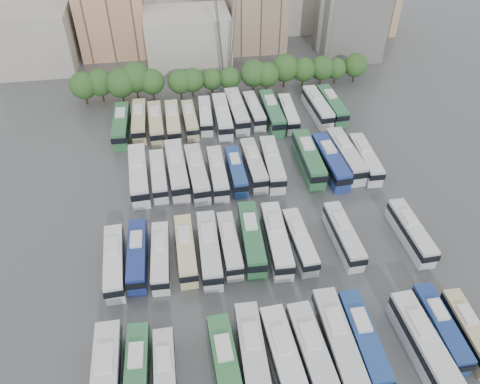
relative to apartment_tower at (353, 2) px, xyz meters
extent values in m
plane|color=#424447|center=(-34.00, -58.00, -13.00)|extent=(220.00, 220.00, 0.00)
cylinder|color=black|center=(-63.38, -15.98, -11.81)|extent=(0.36, 0.36, 2.38)
sphere|color=#234C1E|center=(-63.38, -15.98, -8.58)|extent=(5.71, 5.71, 5.71)
cylinder|color=black|center=(-59.97, -15.25, -11.80)|extent=(0.36, 0.36, 2.39)
sphere|color=#234C1E|center=(-59.97, -15.25, -8.56)|extent=(5.74, 5.74, 5.74)
cylinder|color=black|center=(-55.63, -16.75, -11.74)|extent=(0.36, 0.36, 2.53)
sphere|color=#234C1E|center=(-55.63, -16.75, -8.31)|extent=(6.06, 6.06, 6.06)
cylinder|color=black|center=(-52.61, -15.17, -11.65)|extent=(0.36, 0.36, 2.70)
sphere|color=#234C1E|center=(-52.61, -15.17, -7.98)|extent=(6.49, 6.49, 6.49)
cylinder|color=black|center=(-49.16, -16.18, -11.86)|extent=(0.36, 0.36, 2.27)
sphere|color=#234C1E|center=(-49.16, -16.18, -8.78)|extent=(5.45, 5.45, 5.45)
cylinder|color=black|center=(-43.18, -16.68, -11.91)|extent=(0.36, 0.36, 2.19)
sphere|color=#234C1E|center=(-43.18, -16.68, -8.94)|extent=(5.25, 5.25, 5.25)
cylinder|color=black|center=(-40.57, -16.40, -11.92)|extent=(0.36, 0.36, 2.16)
sphere|color=#234C1E|center=(-40.57, -16.40, -8.99)|extent=(5.18, 5.18, 5.18)
cylinder|color=black|center=(-36.25, -15.81, -12.03)|extent=(0.36, 0.36, 1.94)
sphere|color=#234C1E|center=(-36.25, -15.81, -9.40)|extent=(4.66, 4.66, 4.66)
cylinder|color=black|center=(-32.36, -16.10, -12.00)|extent=(0.36, 0.36, 2.00)
sphere|color=#234C1E|center=(-32.36, -16.10, -9.29)|extent=(4.79, 4.79, 4.79)
cylinder|color=black|center=(-27.12, -16.26, -11.79)|extent=(0.36, 0.36, 2.43)
sphere|color=#234C1E|center=(-27.12, -16.26, -8.50)|extent=(5.82, 5.82, 5.82)
cylinder|color=black|center=(-24.23, -16.83, -11.86)|extent=(0.36, 0.36, 2.28)
sphere|color=#234C1E|center=(-24.23, -16.83, -8.77)|extent=(5.47, 5.47, 5.47)
cylinder|color=black|center=(-19.86, -15.18, -11.74)|extent=(0.36, 0.36, 2.53)
sphere|color=#234C1E|center=(-19.86, -15.18, -8.31)|extent=(6.06, 6.06, 6.06)
cylinder|color=black|center=(-15.61, -15.48, -11.89)|extent=(0.36, 0.36, 2.21)
sphere|color=#234C1E|center=(-15.61, -15.48, -8.89)|extent=(5.31, 5.31, 5.31)
cylinder|color=black|center=(-11.39, -15.41, -11.89)|extent=(0.36, 0.36, 2.23)
sphere|color=#234C1E|center=(-11.39, -15.41, -8.86)|extent=(5.35, 5.35, 5.35)
cylinder|color=black|center=(-7.93, -15.16, -12.02)|extent=(0.36, 0.36, 1.97)
sphere|color=#234C1E|center=(-7.93, -15.16, -9.35)|extent=(4.72, 4.72, 4.72)
cylinder|color=black|center=(-3.44, -15.25, -11.89)|extent=(0.36, 0.36, 2.21)
sphere|color=#234C1E|center=(-3.44, -15.25, -8.89)|extent=(5.31, 5.31, 5.31)
cube|color=#9E998E|center=(-76.00, 4.00, -6.00)|extent=(18.00, 14.00, 14.00)
cube|color=tan|center=(-58.00, 10.00, -4.00)|extent=(16.00, 12.00, 18.00)
cube|color=#ADA89E|center=(-40.00, 2.00, -7.00)|extent=(20.00, 14.00, 12.00)
cube|color=gray|center=(-22.00, 8.00, -5.00)|extent=(14.00, 12.00, 16.00)
cube|color=tan|center=(-72.00, 20.00, -5.00)|extent=(16.00, 14.00, 16.00)
cube|color=#A39E93|center=(-14.00, 20.00, -6.00)|extent=(18.00, 14.00, 14.00)
cube|color=tan|center=(10.00, 14.00, -7.00)|extent=(14.00, 12.00, 12.00)
cube|color=gray|center=(-48.00, 16.00, -8.00)|extent=(12.00, 10.00, 10.00)
cube|color=silver|center=(0.00, 0.00, 0.00)|extent=(14.00, 14.00, 26.00)
cylinder|color=slate|center=(-34.00, -10.00, 4.00)|extent=(2.90, 2.91, 33.83)
cylinder|color=slate|center=(-34.00, -6.00, 4.00)|extent=(2.90, 2.91, 33.83)
cylinder|color=slate|center=(-30.00, -10.00, 4.00)|extent=(2.90, 2.91, 33.83)
cube|color=silver|center=(-55.38, -81.65, -11.11)|extent=(2.91, 13.34, 3.77)
cube|color=black|center=(-55.38, -81.82, -10.39)|extent=(3.04, 13.54, 1.11)
cube|color=silver|center=(-55.37, -79.99, -8.98)|extent=(1.91, 3.56, 0.49)
cube|color=#307043|center=(-52.11, -81.22, -11.36)|extent=(2.90, 11.65, 3.28)
cube|color=black|center=(-52.12, -81.37, -10.74)|extent=(3.03, 11.83, 0.96)
cube|color=silver|center=(-52.05, -79.78, -9.51)|extent=(1.76, 3.14, 0.42)
cube|color=silver|center=(-49.03, -81.97, -11.46)|extent=(2.32, 10.89, 3.09)
cube|color=black|center=(-49.03, -82.10, -10.87)|extent=(2.43, 11.05, 0.91)
cube|color=silver|center=(-49.03, -80.61, -9.71)|extent=(1.54, 2.90, 0.40)
cube|color=#30723F|center=(-42.25, -82.08, -11.26)|extent=(3.02, 12.34, 3.47)
cube|color=black|center=(-42.24, -82.23, -10.60)|extent=(3.15, 12.53, 1.02)
cube|color=silver|center=(-42.30, -80.55, -9.30)|extent=(1.85, 3.33, 0.45)
cube|color=silver|center=(-39.05, -81.25, -11.19)|extent=(3.15, 12.88, 3.63)
cube|color=black|center=(-39.05, -81.41, -10.49)|extent=(3.28, 13.08, 1.07)
cube|color=silver|center=(-38.99, -79.65, -9.14)|extent=(1.93, 3.47, 0.47)
cube|color=silver|center=(-35.57, -82.48, -11.13)|extent=(3.40, 13.29, 3.73)
cube|color=black|center=(-35.57, -82.64, -10.42)|extent=(3.54, 13.49, 1.10)
cube|color=silver|center=(-35.65, -80.83, -9.03)|extent=(2.03, 3.60, 0.48)
cube|color=silver|center=(-32.26, -82.44, -11.14)|extent=(3.37, 13.22, 3.71)
cube|color=black|center=(-32.25, -82.61, -10.43)|extent=(3.51, 13.42, 1.09)
cube|color=silver|center=(-32.33, -80.81, -9.04)|extent=(2.01, 3.58, 0.48)
cube|color=silver|center=(-28.85, -80.92, -11.14)|extent=(2.87, 13.14, 3.72)
cube|color=black|center=(-28.85, -81.09, -10.43)|extent=(3.01, 13.34, 1.09)
cube|color=silver|center=(-28.84, -79.28, -9.04)|extent=(1.88, 3.51, 0.48)
cube|color=navy|center=(-25.78, -81.06, -11.27)|extent=(2.83, 12.24, 3.45)
cube|color=black|center=(-25.78, -81.21, -10.61)|extent=(2.95, 12.42, 1.02)
cube|color=silver|center=(-25.75, -79.53, -9.32)|extent=(1.79, 3.28, 0.45)
cube|color=silver|center=(-19.09, -82.82, -11.16)|extent=(3.24, 13.06, 3.67)
cube|color=black|center=(-19.09, -82.98, -10.46)|extent=(3.38, 13.26, 1.08)
cube|color=silver|center=(-19.15, -81.20, -9.09)|extent=(1.97, 3.52, 0.48)
cube|color=navy|center=(-15.88, -80.81, -11.41)|extent=(2.45, 11.24, 3.18)
cube|color=black|center=(-15.88, -80.95, -10.80)|extent=(2.57, 11.41, 0.94)
cube|color=silver|center=(-15.87, -79.40, -9.61)|extent=(1.61, 3.00, 0.41)
cube|color=#C7B889|center=(-12.66, -81.82, -11.50)|extent=(2.53, 10.66, 3.01)
cube|color=black|center=(-12.66, -81.95, -10.92)|extent=(2.64, 10.83, 0.88)
cube|color=silver|center=(-12.62, -80.49, -9.80)|extent=(1.57, 2.87, 0.39)
cube|color=silver|center=(-55.32, -64.09, -11.33)|extent=(2.97, 11.85, 3.33)
cube|color=black|center=(-55.31, -64.24, -10.70)|extent=(3.10, 12.03, 0.98)
cube|color=silver|center=(-55.38, -62.62, -9.45)|extent=(1.79, 3.20, 0.43)
cube|color=navy|center=(-52.20, -63.24, -11.36)|extent=(2.70, 11.64, 3.28)
cube|color=black|center=(-52.21, -63.39, -10.73)|extent=(2.81, 11.82, 0.97)
cube|color=silver|center=(-52.18, -61.80, -9.50)|extent=(1.70, 3.12, 0.43)
cube|color=silver|center=(-49.01, -64.00, -11.43)|extent=(2.75, 11.18, 3.15)
cube|color=black|center=(-49.01, -64.13, -10.83)|extent=(2.86, 11.35, 0.93)
cube|color=silver|center=(-48.96, -62.61, -9.65)|extent=(1.68, 3.01, 0.41)
cube|color=beige|center=(-45.44, -63.27, -11.38)|extent=(2.52, 11.48, 3.25)
cube|color=black|center=(-45.44, -63.41, -10.76)|extent=(2.64, 11.65, 0.95)
cube|color=silver|center=(-45.45, -61.84, -9.54)|extent=(1.65, 3.07, 0.42)
cube|color=silver|center=(-42.16, -63.84, -11.24)|extent=(2.89, 12.48, 3.52)
cube|color=black|center=(-42.17, -63.99, -10.57)|extent=(3.01, 12.67, 1.04)
cube|color=silver|center=(-42.13, -62.29, -9.25)|extent=(1.83, 3.35, 0.46)
cube|color=silver|center=(-39.18, -63.23, -11.44)|extent=(2.38, 10.99, 3.11)
cube|color=black|center=(-39.18, -63.37, -10.85)|extent=(2.49, 11.15, 0.92)
cube|color=silver|center=(-39.18, -61.86, -9.69)|extent=(1.57, 2.93, 0.40)
cube|color=#2D6940|center=(-35.87, -62.67, -11.23)|extent=(3.23, 12.57, 3.53)
cube|color=black|center=(-35.88, -62.82, -10.56)|extent=(3.36, 12.77, 1.04)
cube|color=silver|center=(-35.80, -61.11, -9.24)|extent=(1.92, 3.40, 0.46)
cube|color=silver|center=(-32.37, -63.55, -11.21)|extent=(3.19, 12.75, 3.58)
cube|color=black|center=(-32.38, -63.71, -10.52)|extent=(3.32, 12.94, 1.05)
cube|color=silver|center=(-32.31, -61.97, -9.18)|extent=(1.93, 3.44, 0.46)
cube|color=silver|center=(-29.06, -64.16, -11.44)|extent=(2.77, 11.12, 3.13)
cube|color=black|center=(-29.05, -64.29, -10.84)|extent=(2.89, 11.29, 0.92)
cube|color=silver|center=(-29.11, -62.78, -9.67)|extent=(1.68, 3.00, 0.40)
cube|color=silver|center=(-22.48, -64.12, -11.36)|extent=(2.77, 11.63, 3.28)
cube|color=black|center=(-22.47, -64.26, -10.73)|extent=(2.89, 11.81, 0.96)
cube|color=silver|center=(-22.51, -62.67, -9.51)|extent=(1.72, 3.13, 0.42)
cube|color=silver|center=(-12.41, -65.03, -11.36)|extent=(2.76, 11.64, 3.28)
cube|color=black|center=(-12.40, -65.18, -10.73)|extent=(2.88, 11.81, 0.96)
cube|color=silver|center=(-12.45, -63.58, -9.51)|extent=(1.72, 3.13, 0.42)
cube|color=silver|center=(-52.05, -45.19, -11.11)|extent=(3.48, 13.47, 3.78)
cube|color=black|center=(-52.05, -45.35, -10.39)|extent=(3.63, 13.67, 1.11)
cube|color=silver|center=(-52.14, -43.52, -8.97)|extent=(2.06, 3.65, 0.49)
cube|color=silver|center=(-48.79, -45.55, -11.41)|extent=(2.77, 11.30, 3.18)
cube|color=black|center=(-48.78, -45.69, -10.80)|extent=(2.89, 11.47, 0.94)
cube|color=silver|center=(-48.83, -44.15, -9.61)|extent=(1.69, 3.05, 0.41)
cube|color=silver|center=(-45.65, -44.82, -11.10)|extent=(3.52, 13.55, 3.80)
cube|color=black|center=(-45.64, -44.98, -10.37)|extent=(3.67, 13.76, 1.12)
cube|color=silver|center=(-45.73, -43.14, -8.95)|extent=(2.08, 3.67, 0.49)
cube|color=silver|center=(-42.33, -46.21, -11.19)|extent=(3.37, 12.88, 3.61)
cube|color=black|center=(-42.32, -46.37, -10.50)|extent=(3.50, 13.07, 1.06)
cube|color=silver|center=(-42.41, -44.61, -9.15)|extent=(1.98, 3.49, 0.47)
cube|color=silver|center=(-38.86, -46.57, -11.33)|extent=(2.55, 11.80, 3.34)
cube|color=black|center=(-38.86, -46.72, -10.69)|extent=(2.66, 11.98, 0.98)
cube|color=silver|center=(-38.85, -45.10, -9.44)|extent=(1.68, 3.15, 0.43)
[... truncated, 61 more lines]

